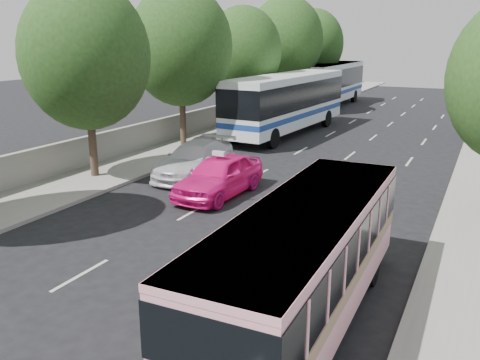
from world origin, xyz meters
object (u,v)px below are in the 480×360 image
Objects in this scene: pink_bus at (306,253)px; white_pickup at (195,160)px; pink_taxi at (219,176)px; tour_coach_front at (287,99)px; tour_coach_rear at (330,81)px.

pink_bus is 13.55m from white_pickup.
pink_bus is at bearing -48.50° from pink_taxi.
tour_coach_front reaches higher than pink_bus.
white_pickup is (-9.00, 10.08, -0.98)m from pink_bus.
pink_bus is at bearing -51.23° from white_pickup.
tour_coach_rear is at bearing 99.91° from tour_coach_front.
pink_bus is 10.26m from pink_taxi.
tour_coach_front is 15.81m from tour_coach_rear.
pink_bus reaches higher than white_pickup.
pink_taxi is at bearing -81.50° from tour_coach_rear.
pink_taxi is 0.37× the size of tour_coach_front.
white_pickup is 0.41× the size of tour_coach_front.
white_pickup is at bearing -85.94° from tour_coach_rear.
pink_bus is 0.67× the size of tour_coach_rear.
pink_taxi is 30.45m from tour_coach_rear.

